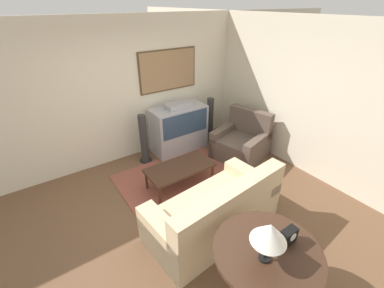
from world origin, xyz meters
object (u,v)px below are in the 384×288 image
(table_lamp, at_px, (269,233))
(tv, at_px, (179,128))
(console_table, at_px, (267,255))
(speaker_tower_left, at_px, (144,140))
(mantel_clock, at_px, (289,236))
(coffee_table, at_px, (180,168))
(armchair, at_px, (241,143))
(couch, at_px, (215,212))
(speaker_tower_right, at_px, (210,121))

(table_lamp, bearing_deg, tv, 71.14)
(console_table, distance_m, speaker_tower_left, 3.28)
(mantel_clock, relative_size, speaker_tower_left, 0.17)
(coffee_table, xyz_separation_m, console_table, (-0.36, -2.18, 0.37))
(coffee_table, relative_size, table_lamp, 2.64)
(tv, xyz_separation_m, speaker_tower_left, (-0.82, -0.02, -0.02))
(armchair, distance_m, table_lamp, 3.21)
(couch, height_order, mantel_clock, mantel_clock)
(console_table, xyz_separation_m, speaker_tower_left, (0.21, 3.26, -0.26))
(table_lamp, bearing_deg, armchair, 49.05)
(table_lamp, bearing_deg, speaker_tower_left, 84.62)
(armchair, height_order, speaker_tower_right, speaker_tower_right)
(console_table, distance_m, mantel_clock, 0.28)
(speaker_tower_left, relative_size, speaker_tower_right, 1.00)
(tv, bearing_deg, armchair, -47.59)
(console_table, xyz_separation_m, speaker_tower_right, (1.86, 3.26, -0.26))
(coffee_table, bearing_deg, armchair, 4.62)
(coffee_table, relative_size, speaker_tower_left, 1.15)
(couch, bearing_deg, speaker_tower_left, -94.72)
(coffee_table, bearing_deg, speaker_tower_right, 35.96)
(coffee_table, height_order, console_table, console_table)
(tv, bearing_deg, table_lamp, -108.86)
(mantel_clock, bearing_deg, speaker_tower_right, 63.69)
(tv, relative_size, speaker_tower_left, 1.15)
(console_table, bearing_deg, armchair, 50.05)
(armchair, height_order, speaker_tower_left, speaker_tower_left)
(console_table, bearing_deg, speaker_tower_left, 86.35)
(couch, xyz_separation_m, table_lamp, (-0.33, -1.09, 0.82))
(table_lamp, xyz_separation_m, speaker_tower_left, (0.31, 3.30, -0.66))
(armchair, relative_size, speaker_tower_right, 1.12)
(couch, distance_m, armchair, 2.11)
(coffee_table, distance_m, table_lamp, 2.39)
(armchair, relative_size, speaker_tower_left, 1.12)
(coffee_table, height_order, table_lamp, table_lamp)
(couch, xyz_separation_m, speaker_tower_right, (1.63, 2.22, 0.15))
(armchair, bearing_deg, speaker_tower_left, -134.10)
(speaker_tower_left, bearing_deg, coffee_table, -81.97)
(tv, height_order, couch, tv)
(tv, xyz_separation_m, speaker_tower_right, (0.82, -0.02, -0.02))
(console_table, distance_m, speaker_tower_right, 3.76)
(tv, xyz_separation_m, coffee_table, (-0.67, -1.11, -0.14))
(mantel_clock, bearing_deg, table_lamp, 179.86)
(armchair, bearing_deg, console_table, -54.94)
(armchair, xyz_separation_m, speaker_tower_right, (-0.07, 0.96, 0.17))
(speaker_tower_left, bearing_deg, couch, -89.46)
(console_table, relative_size, mantel_clock, 6.08)
(tv, distance_m, couch, 2.38)
(tv, distance_m, table_lamp, 3.57)
(coffee_table, xyz_separation_m, mantel_clock, (-0.14, -2.22, 0.53))
(mantel_clock, bearing_deg, console_table, 170.01)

